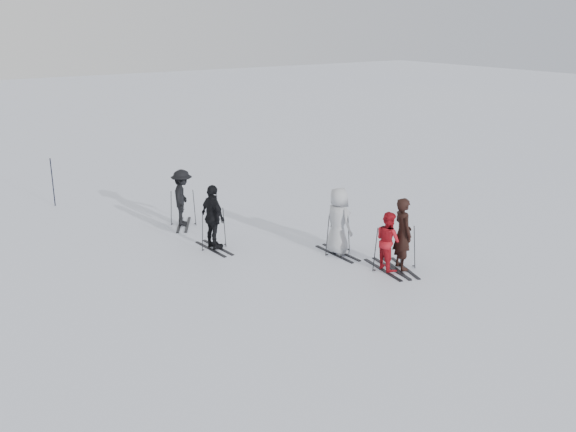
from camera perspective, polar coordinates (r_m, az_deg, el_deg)
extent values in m
plane|color=silver|center=(17.62, 1.81, -3.91)|extent=(120.00, 120.00, 0.00)
imported|color=black|center=(16.92, 10.16, -1.65)|extent=(0.64, 0.80, 1.92)
imported|color=#A7121D|center=(16.89, 8.90, -2.27)|extent=(0.69, 0.83, 1.56)
imported|color=#A1A5AB|center=(17.81, 4.50, -0.52)|extent=(0.61, 0.93, 1.88)
imported|color=black|center=(18.26, -6.67, -0.17)|extent=(0.53, 1.12, 1.86)
imported|color=black|center=(20.50, -9.37, 1.56)|extent=(1.15, 1.33, 1.78)
cylinder|color=black|center=(23.82, -20.19, 2.84)|extent=(0.05, 0.05, 1.71)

